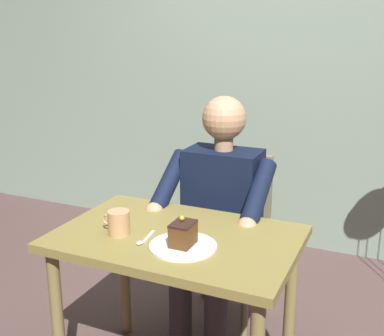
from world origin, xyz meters
name	(u,v)px	position (x,y,z in m)	size (l,w,h in m)	color
cafe_rear_panel	(288,30)	(0.00, -1.70, 1.50)	(6.40, 0.12, 3.00)	gray
dining_table	(177,258)	(0.00, 0.00, 0.61)	(0.95, 0.63, 0.71)	olive
chair	(228,232)	(0.00, -0.61, 0.48)	(0.42, 0.42, 0.88)	#746F4D
seated_person	(217,218)	(0.00, -0.44, 0.62)	(0.53, 0.58, 1.20)	black
dessert_plate	(183,246)	(-0.07, 0.10, 0.72)	(0.25, 0.25, 0.01)	white
cake_slice	(183,234)	(-0.07, 0.10, 0.77)	(0.08, 0.10, 0.11)	#563317
coffee_cup	(119,222)	(0.21, 0.09, 0.77)	(0.12, 0.09, 0.10)	tan
dessert_spoon	(144,240)	(0.09, 0.11, 0.72)	(0.03, 0.14, 0.01)	silver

